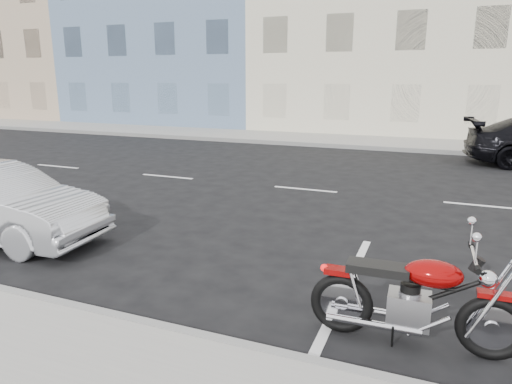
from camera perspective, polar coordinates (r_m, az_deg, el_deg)
ground at (r=11.05m, az=16.19°, el=-0.61°), size 120.00×120.00×0.00m
sidewalk_far at (r=20.44m, az=4.76°, el=6.73°), size 80.00×3.40×0.15m
curb_far at (r=18.83m, az=3.22°, el=6.13°), size 80.00×0.12×0.16m
bldg_far_west at (r=38.28m, az=-24.27°, el=17.94°), size 12.00×12.00×12.00m
bldg_blue at (r=31.07m, az=-7.60°, el=21.09°), size 12.00×12.00×13.00m
bldg_cream at (r=27.30m, az=16.54°, el=20.04°), size 12.00×12.00×11.50m
motorcycle at (r=5.12m, az=27.90°, el=-13.40°), size 2.15×0.71×1.08m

